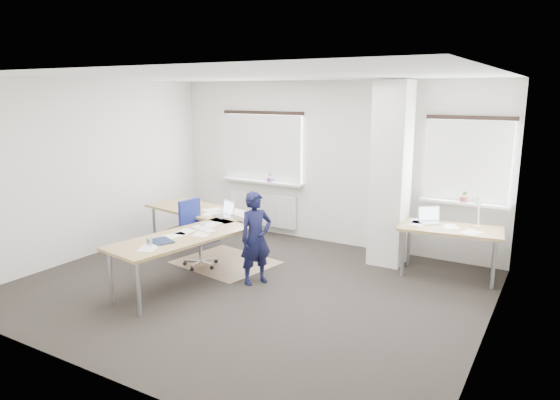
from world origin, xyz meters
The scene contains 8 objects.
ground centered at (0.00, 0.00, 0.00)m, with size 6.00×6.00×0.00m, color black.
room_shell centered at (0.18, 0.45, 1.75)m, with size 6.04×5.04×2.82m.
floor_mat centered at (-0.86, 0.66, 0.00)m, with size 1.40×1.19×0.01m, color #90704E.
white_crate centered at (-2.16, 2.25, 0.15)m, with size 0.50×0.35×0.30m, color white.
desk_main centered at (-1.07, 0.22, 0.69)m, with size 2.40×2.98×0.96m.
desk_side centered at (2.25, 1.81, 0.69)m, with size 1.48×0.87×1.22m.
task_chair centered at (-1.13, 0.34, 0.28)m, with size 0.56×0.55×1.01m.
person centered at (0.01, 0.20, 0.65)m, with size 0.47×0.31×1.29m, color black.
Camera 1 is at (3.61, -5.29, 2.60)m, focal length 32.00 mm.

